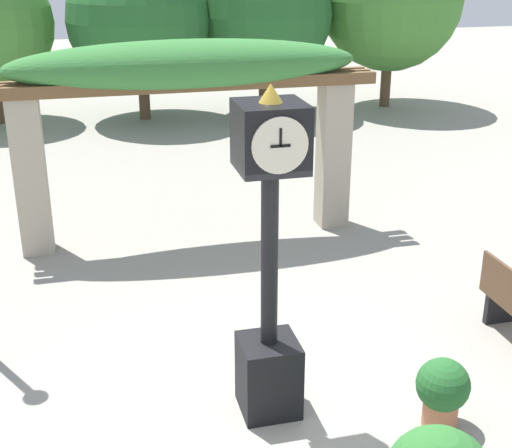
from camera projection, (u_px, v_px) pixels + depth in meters
name	position (u px, v px, depth m)	size (l,w,h in m)	color
ground_plane	(266.00, 409.00, 6.95)	(60.00, 60.00, 0.00)	gray
pedestal_clock	(269.00, 267.00, 6.42)	(0.58, 0.62, 3.18)	black
pergola	(186.00, 85.00, 10.19)	(5.59, 1.04, 2.99)	#A89E89
potted_plant_far_left	(442.00, 390.00, 6.60)	(0.50, 0.50, 0.69)	#B26B4C
tree_line	(144.00, 8.00, 17.70)	(17.14, 4.83, 5.03)	brown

